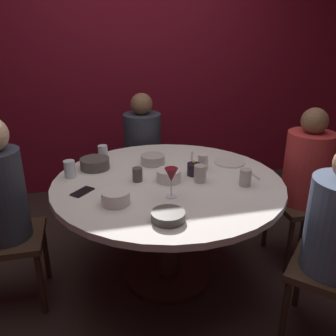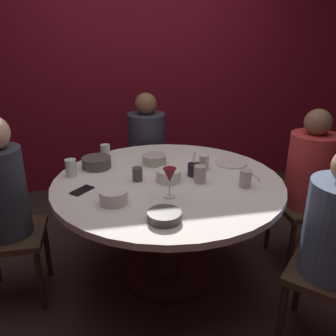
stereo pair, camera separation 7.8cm
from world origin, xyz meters
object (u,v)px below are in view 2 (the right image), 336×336
object	(u,v)px
seated_diner_back	(147,141)
cup_center_front	(204,163)
bowl_sauce_side	(114,197)
cup_by_right_diner	(105,151)
wine_glass	(170,176)
cup_by_left_diner	(245,179)
bowl_small_white	(164,216)
candle_holder	(194,170)
seated_diner_right	(310,172)
dining_table	(168,199)
bowl_serving_large	(96,163)
cup_near_candle	(200,174)
bowl_rice_portion	(154,159)
cup_beside_wine	(71,168)
bowl_salad_center	(169,175)
cell_phone	(82,190)
seated_diner_left	(2,193)
dinner_plate	(231,163)
cup_far_edge	(137,174)

from	to	relation	value
seated_diner_back	cup_center_front	size ratio (longest dim) A/B	10.44
bowl_sauce_side	cup_by_right_diner	bearing A→B (deg)	91.56
wine_glass	cup_by_left_diner	xyz separation A→B (m)	(0.48, 0.05, -0.08)
wine_glass	bowl_sauce_side	bearing A→B (deg)	-178.08
bowl_small_white	candle_holder	bearing A→B (deg)	60.70
seated_diner_right	candle_holder	world-z (taller)	seated_diner_right
dining_table	seated_diner_back	size ratio (longest dim) A/B	1.30
seated_diner_back	bowl_serving_large	xyz separation A→B (m)	(-0.44, -0.68, 0.08)
bowl_small_white	cup_near_candle	world-z (taller)	cup_near_candle
bowl_serving_large	bowl_rice_portion	bearing A→B (deg)	-0.98
seated_diner_back	cup_beside_wine	distance (m)	1.00
bowl_small_white	cup_beside_wine	world-z (taller)	cup_beside_wine
bowl_salad_center	cup_beside_wine	bearing A→B (deg)	161.11
cell_phone	bowl_rice_portion	bearing A→B (deg)	79.65
wine_glass	bowl_serving_large	distance (m)	0.68
bowl_salad_center	seated_diner_left	bearing A→B (deg)	178.90
bowl_serving_large	bowl_rice_portion	xyz separation A→B (m)	(0.40, -0.01, -0.00)
dinner_plate	bowl_serving_large	size ratio (longest dim) A/B	1.11
bowl_sauce_side	cup_beside_wine	distance (m)	0.51
bowl_salad_center	bowl_sauce_side	bearing A→B (deg)	-146.69
candle_holder	bowl_rice_portion	bearing A→B (deg)	130.43
cup_near_candle	candle_holder	bearing A→B (deg)	93.59
dining_table	cup_by_right_diner	distance (m)	0.65
bowl_small_white	cup_by_left_diner	bearing A→B (deg)	28.39
bowl_sauce_side	cup_near_candle	distance (m)	0.57
seated_diner_back	seated_diner_right	bearing A→B (deg)	45.72
bowl_sauce_side	cup_near_candle	size ratio (longest dim) A/B	1.45
cup_by_left_diner	cup_beside_wine	bearing A→B (deg)	159.90
seated_diner_left	cup_by_right_diner	distance (m)	0.79
wine_glass	bowl_salad_center	bearing A→B (deg)	79.67
dinner_plate	bowl_sauce_side	bearing A→B (deg)	-152.65
bowl_salad_center	cup_center_front	size ratio (longest dim) A/B	1.44
candle_holder	cup_beside_wine	xyz separation A→B (m)	(-0.79, 0.15, 0.01)
bowl_salad_center	cup_by_left_diner	distance (m)	0.47
bowl_sauce_side	seated_diner_back	bearing A→B (deg)	73.94
cup_beside_wine	seated_diner_right	bearing A→B (deg)	-6.69
bowl_serving_large	cup_by_right_diner	distance (m)	0.20
seated_diner_left	seated_diner_back	size ratio (longest dim) A/B	1.07
dinner_plate	cup_by_left_diner	distance (m)	0.39
dinner_plate	bowl_serving_large	bearing A→B (deg)	172.93
seated_diner_left	candle_holder	xyz separation A→B (m)	(1.17, 0.04, 0.04)
cell_phone	bowl_rice_portion	world-z (taller)	bowl_rice_portion
bowl_sauce_side	bowl_rice_portion	world-z (taller)	bowl_sauce_side
seated_diner_left	candle_holder	size ratio (longest dim) A/B	11.79
cup_by_left_diner	cup_far_edge	xyz separation A→B (m)	(-0.63, 0.22, -0.01)
bowl_rice_portion	cup_by_left_diner	bearing A→B (deg)	-45.61
dinner_plate	cup_beside_wine	xyz separation A→B (m)	(-1.10, 0.00, 0.05)
cup_by_left_diner	candle_holder	bearing A→B (deg)	138.31
cell_phone	bowl_serving_large	bearing A→B (deg)	119.56
bowl_small_white	cup_near_candle	bearing A→B (deg)	54.02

